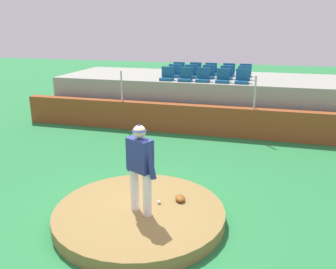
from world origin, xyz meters
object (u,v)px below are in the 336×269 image
stadium_chair_4 (242,79)px  stadium_chair_8 (226,75)px  pitcher (140,162)px  stadium_chair_7 (208,74)px  stadium_chair_12 (211,71)px  baseball (159,202)px  stadium_chair_9 (244,76)px  stadium_chair_10 (178,70)px  stadium_chair_1 (186,77)px  stadium_chair_6 (190,74)px  fielding_glove (180,198)px  stadium_chair_5 (174,73)px  stadium_chair_0 (167,76)px  stadium_chair_3 (223,78)px  stadium_chair_11 (195,71)px  stadium_chair_13 (229,72)px  stadium_chair_14 (245,73)px  stadium_chair_2 (203,77)px

stadium_chair_4 → stadium_chair_8: bearing=-53.3°
pitcher → stadium_chair_7: stadium_chair_7 is taller
stadium_chair_7 → stadium_chair_12: bearing=-87.0°
baseball → stadium_chair_9: stadium_chair_9 is taller
stadium_chair_10 → stadium_chair_9: bearing=162.1°
stadium_chair_1 → stadium_chair_6: 0.89m
stadium_chair_7 → fielding_glove: bearing=95.2°
stadium_chair_10 → stadium_chair_12: same height
stadium_chair_5 → stadium_chair_8: size_ratio=1.00×
stadium_chair_6 → stadium_chair_10: (-0.71, 0.90, 0.00)m
stadium_chair_0 → stadium_chair_4: 2.80m
pitcher → stadium_chair_1: size_ratio=3.57×
baseball → stadium_chair_5: bearing=102.3°
stadium_chair_5 → stadium_chair_7: same height
stadium_chair_1 → stadium_chair_12: same height
baseball → stadium_chair_7: stadium_chair_7 is taller
fielding_glove → stadium_chair_3: size_ratio=0.60×
stadium_chair_0 → stadium_chair_4: size_ratio=1.00×
stadium_chair_7 → stadium_chair_12: (-0.05, 0.90, 0.00)m
stadium_chair_7 → stadium_chair_9: size_ratio=1.00×
stadium_chair_11 → stadium_chair_13: size_ratio=1.00×
fielding_glove → stadium_chair_3: bearing=157.5°
baseball → stadium_chair_14: stadium_chair_14 is taller
stadium_chair_2 → stadium_chair_5: (-1.34, 0.90, 0.00)m
fielding_glove → stadium_chair_7: stadium_chair_7 is taller
stadium_chair_6 → stadium_chair_11: (0.00, 0.95, 0.00)m
stadium_chair_6 → stadium_chair_12: bearing=-125.0°
pitcher → stadium_chair_6: size_ratio=3.57×
stadium_chair_6 → stadium_chair_12: same height
baseball → stadium_chair_0: stadium_chair_0 is taller
stadium_chair_4 → stadium_chair_14: bearing=-89.7°
stadium_chair_3 → stadium_chair_7: same height
baseball → stadium_chair_0: (-1.72, 6.83, 1.58)m
stadium_chair_8 → stadium_chair_11: (-1.41, 0.92, 0.00)m
stadium_chair_13 → stadium_chair_5: bearing=23.5°
stadium_chair_9 → stadium_chair_12: (-1.42, 0.94, 0.00)m
stadium_chair_11 → stadium_chair_14: (2.07, -0.01, 0.00)m
pitcher → baseball: bearing=87.4°
stadium_chair_5 → stadium_chair_12: bearing=-146.0°
fielding_glove → stadium_chair_6: size_ratio=0.60×
stadium_chair_1 → stadium_chair_9: (2.08, 0.90, 0.00)m
stadium_chair_9 → stadium_chair_10: bearing=-17.9°
stadium_chair_0 → stadium_chair_4: (2.80, -0.00, 0.00)m
baseball → stadium_chair_14: size_ratio=0.15×
fielding_glove → stadium_chair_6: 7.74m
stadium_chair_5 → stadium_chair_6: 0.68m
stadium_chair_0 → stadium_chair_2: bearing=-179.9°
stadium_chair_10 → stadium_chair_14: (2.78, 0.04, 0.00)m
stadium_chair_2 → stadium_chair_3: same height
stadium_chair_1 → fielding_glove: bearing=101.9°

